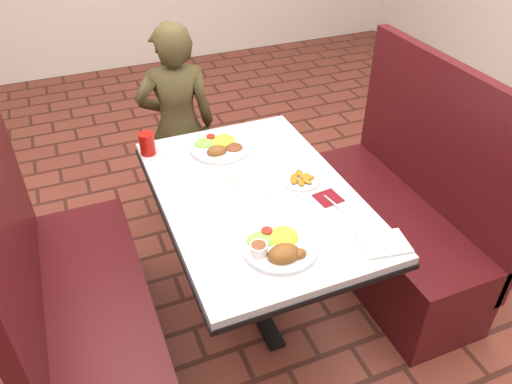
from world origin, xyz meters
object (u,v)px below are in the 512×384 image
booth_bench_left (85,312)px  red_tumbler (147,144)px  diner_person (178,127)px  far_dinner_plate (219,144)px  plantain_plate (301,179)px  booth_bench_right (395,222)px  near_dinner_plate (279,243)px  dining_table (256,209)px

booth_bench_left → red_tumbler: 0.81m
booth_bench_left → diner_person: (0.69, 0.94, 0.28)m
far_dinner_plate → plantain_plate: 0.47m
booth_bench_right → red_tumbler: booth_bench_right is taller
diner_person → near_dinner_plate: diner_person is taller
dining_table → booth_bench_left: size_ratio=1.01×
diner_person → red_tumbler: 0.55m
dining_table → red_tumbler: bearing=126.4°
booth_bench_left → booth_bench_right: (1.60, 0.00, 0.00)m
booth_bench_left → near_dinner_plate: (0.74, -0.37, 0.45)m
dining_table → booth_bench_right: (0.80, 0.00, -0.32)m
dining_table → diner_person: 0.95m
booth_bench_left → diner_person: size_ratio=0.98×
booth_bench_right → plantain_plate: size_ratio=7.18×
booth_bench_right → far_dinner_plate: 1.02m
diner_person → booth_bench_right: bearing=141.7°
booth_bench_left → booth_bench_right: size_ratio=1.00×
near_dinner_plate → far_dinner_plate: bearing=87.7°
diner_person → far_dinner_plate: 0.57m
booth_bench_left → far_dinner_plate: bearing=27.4°
diner_person → red_tumbler: bearing=68.5°
dining_table → plantain_plate: bearing=-0.2°
booth_bench_right → far_dinner_plate: (-0.83, 0.40, 0.45)m
dining_table → plantain_plate: size_ratio=7.25×
booth_bench_right → red_tumbler: (-1.16, 0.49, 0.47)m
diner_person → near_dinner_plate: size_ratio=4.31×
far_dinner_plate → plantain_plate: (0.24, -0.40, -0.02)m
far_dinner_plate → near_dinner_plate: bearing=-92.3°
booth_bench_left → diner_person: diner_person is taller
far_dinner_plate → dining_table: bearing=-85.8°
plantain_plate → booth_bench_right: bearing=0.1°
booth_bench_left → diner_person: bearing=53.6°
booth_bench_left → booth_bench_right: same height
booth_bench_right → near_dinner_plate: booth_bench_right is taller
dining_table → far_dinner_plate: size_ratio=4.19×
dining_table → plantain_plate: (0.21, -0.00, 0.11)m
booth_bench_right → diner_person: bearing=133.9°
dining_table → red_tumbler: size_ratio=11.21×
booth_bench_left → red_tumbler: size_ratio=11.10×
booth_bench_right → booth_bench_left: bearing=180.0°
booth_bench_left → red_tumbler: booth_bench_left is taller
dining_table → near_dinner_plate: (-0.06, -0.37, 0.13)m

